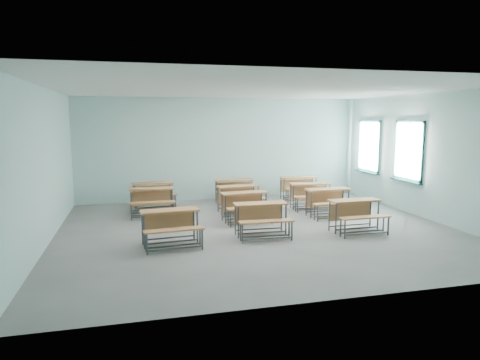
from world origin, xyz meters
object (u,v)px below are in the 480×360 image
(desk_unit_r0c1, at_px, (262,214))
(desk_unit_r2c1, at_px, (239,195))
(desk_unit_r0c2, at_px, (356,211))
(desk_unit_r3c0, at_px, (154,191))
(desk_unit_r0c0, at_px, (171,222))
(desk_unit_r2c0, at_px, (152,197))
(desk_unit_r2c2, at_px, (311,192))
(desk_unit_r3c1, at_px, (234,187))
(desk_unit_r1c2, at_px, (329,198))
(desk_unit_r3c2, at_px, (300,184))
(desk_unit_r1c1, at_px, (245,202))

(desk_unit_r0c1, distance_m, desk_unit_r2c1, 2.49)
(desk_unit_r0c2, bearing_deg, desk_unit_r3c0, 136.87)
(desk_unit_r0c0, distance_m, desk_unit_r2c0, 2.90)
(desk_unit_r2c2, bearing_deg, desk_unit_r3c1, 150.85)
(desk_unit_r2c0, distance_m, desk_unit_r2c2, 4.44)
(desk_unit_r2c1, bearing_deg, desk_unit_r1c2, -33.13)
(desk_unit_r1c2, height_order, desk_unit_r2c2, same)
(desk_unit_r2c0, bearing_deg, desk_unit_r0c0, -85.21)
(desk_unit_r0c1, distance_m, desk_unit_r3c2, 4.49)
(desk_unit_r1c1, height_order, desk_unit_r3c2, same)
(desk_unit_r0c1, distance_m, desk_unit_r1c2, 2.67)
(desk_unit_r2c2, height_order, desk_unit_r3c1, same)
(desk_unit_r1c2, relative_size, desk_unit_r2c0, 1.01)
(desk_unit_r1c1, xyz_separation_m, desk_unit_r3c1, (0.26, 2.31, 0.00))
(desk_unit_r1c1, xyz_separation_m, desk_unit_r2c0, (-2.24, 1.24, 0.00))
(desk_unit_r2c2, bearing_deg, desk_unit_r1c2, -81.27)
(desk_unit_r0c0, bearing_deg, desk_unit_r2c2, 27.15)
(desk_unit_r2c0, relative_size, desk_unit_r3c1, 0.95)
(desk_unit_r0c2, height_order, desk_unit_r1c1, same)
(desk_unit_r3c0, height_order, desk_unit_r3c1, same)
(desk_unit_r0c0, relative_size, desk_unit_r3c0, 0.98)
(desk_unit_r2c1, height_order, desk_unit_r3c0, same)
(desk_unit_r0c1, bearing_deg, desk_unit_r1c1, 91.57)
(desk_unit_r0c2, distance_m, desk_unit_r3c1, 4.33)
(desk_unit_r0c1, bearing_deg, desk_unit_r0c2, -2.39)
(desk_unit_r3c1, bearing_deg, desk_unit_r0c2, -59.08)
(desk_unit_r0c1, xyz_separation_m, desk_unit_r2c2, (2.21, 2.42, 0.00))
(desk_unit_r0c2, height_order, desk_unit_r2c2, same)
(desk_unit_r0c1, height_order, desk_unit_r2c2, same)
(desk_unit_r3c0, bearing_deg, desk_unit_r3c1, -5.46)
(desk_unit_r1c2, bearing_deg, desk_unit_r1c1, 178.98)
(desk_unit_r0c1, xyz_separation_m, desk_unit_r0c2, (2.18, -0.16, 0.00))
(desk_unit_r0c2, relative_size, desk_unit_r3c2, 1.00)
(desk_unit_r2c0, bearing_deg, desk_unit_r2c1, -4.40)
(desk_unit_r0c1, xyz_separation_m, desk_unit_r1c2, (2.28, 1.40, 0.00))
(desk_unit_r2c1, bearing_deg, desk_unit_r0c1, -99.25)
(desk_unit_r2c1, relative_size, desk_unit_r3c1, 1.02)
(desk_unit_r3c0, bearing_deg, desk_unit_r1c2, -34.14)
(desk_unit_r0c2, distance_m, desk_unit_r2c1, 3.36)
(desk_unit_r3c1, bearing_deg, desk_unit_r2c1, -92.23)
(desk_unit_r1c1, distance_m, desk_unit_r2c1, 1.07)
(desk_unit_r1c2, relative_size, desk_unit_r3c0, 0.94)
(desk_unit_r1c1, xyz_separation_m, desk_unit_r1c2, (2.27, -0.02, 0.00))
(desk_unit_r2c0, xyz_separation_m, desk_unit_r3c1, (2.50, 1.06, 0.00))
(desk_unit_r0c2, distance_m, desk_unit_r1c2, 1.57)
(desk_unit_r0c0, bearing_deg, desk_unit_r1c2, 15.82)
(desk_unit_r0c1, distance_m, desk_unit_r1c1, 1.42)
(desk_unit_r0c2, xyz_separation_m, desk_unit_r2c0, (-4.41, 2.82, 0.00))
(desk_unit_r0c1, height_order, desk_unit_r1c2, same)
(desk_unit_r2c2, bearing_deg, desk_unit_r2c1, -176.93)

